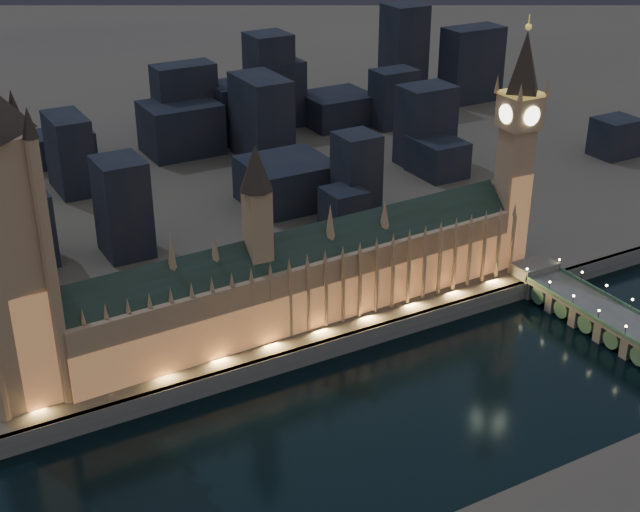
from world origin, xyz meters
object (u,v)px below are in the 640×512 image
victoria_tower (3,233)px  westminster_bridge (614,325)px  palace_of_westminster (303,278)px  elizabeth_tower (518,131)px

victoria_tower → westminster_bridge: 239.22m
palace_of_westminster → westminster_bridge: bearing=-30.6°
victoria_tower → elizabeth_tower: victoria_tower is taller
westminster_bridge → elizabeth_tower: bearing=92.4°
elizabeth_tower → victoria_tower: bearing=180.0°
westminster_bridge → victoria_tower: bearing=163.5°
palace_of_westminster → victoria_tower: size_ratio=1.59×
palace_of_westminster → elizabeth_tower: size_ratio=1.79×
victoria_tower → westminster_bridge: (220.76, -65.37, -64.97)m
palace_of_westminster → elizabeth_tower: (107.27, 0.18, 44.58)m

